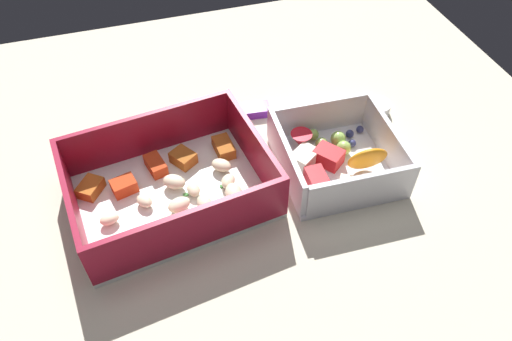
# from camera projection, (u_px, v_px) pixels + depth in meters

# --- Properties ---
(table_surface) EXTENTS (0.80, 0.80, 0.02)m
(table_surface) POSITION_uv_depth(u_px,v_px,m) (272.00, 184.00, 0.58)
(table_surface) COLOR beige
(table_surface) RESTS_ON ground
(pasta_container) EXTENTS (0.23, 0.19, 0.06)m
(pasta_container) POSITION_uv_depth(u_px,v_px,m) (172.00, 185.00, 0.54)
(pasta_container) COLOR white
(pasta_container) RESTS_ON table_surface
(fruit_bowl) EXTENTS (0.14, 0.14, 0.06)m
(fruit_bowl) POSITION_uv_depth(u_px,v_px,m) (336.00, 157.00, 0.57)
(fruit_bowl) COLOR white
(fruit_bowl) RESTS_ON table_surface
(candy_bar) EXTENTS (0.07, 0.03, 0.01)m
(candy_bar) POSITION_uv_depth(u_px,v_px,m) (240.00, 112.00, 0.65)
(candy_bar) COLOR #51197A
(candy_bar) RESTS_ON table_surface
(paper_cup_liner) EXTENTS (0.04, 0.04, 0.02)m
(paper_cup_liner) POSITION_uv_depth(u_px,v_px,m) (377.00, 108.00, 0.65)
(paper_cup_liner) COLOR white
(paper_cup_liner) RESTS_ON table_surface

